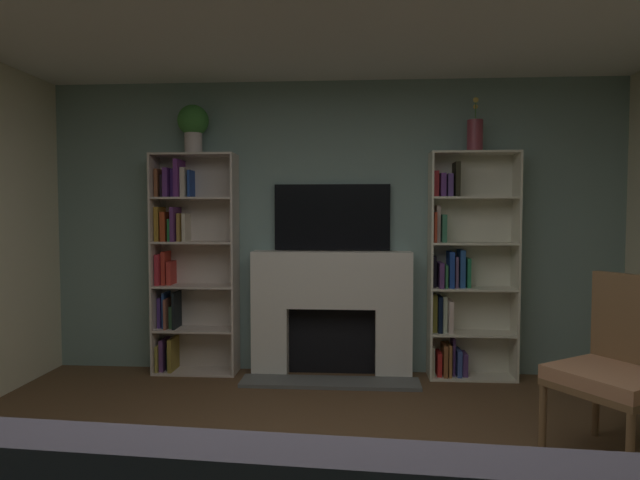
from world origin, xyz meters
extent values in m
cube|color=gray|center=(0.00, 2.70, 1.29)|extent=(5.16, 0.06, 2.58)
cube|color=white|center=(-0.54, 2.55, 0.30)|extent=(0.31, 0.25, 0.60)
cube|color=white|center=(0.54, 2.55, 0.30)|extent=(0.31, 0.25, 0.60)
cube|color=white|center=(0.00, 2.55, 0.84)|extent=(1.38, 0.25, 0.49)
cube|color=black|center=(0.00, 2.63, 0.30)|extent=(0.76, 0.08, 0.60)
cube|color=#5A5C5A|center=(0.00, 2.28, 0.01)|extent=(1.48, 0.30, 0.03)
cube|color=black|center=(0.00, 2.64, 1.38)|extent=(1.02, 0.06, 0.58)
cube|color=beige|center=(-1.56, 2.53, 0.97)|extent=(0.02, 0.28, 1.93)
cube|color=beige|center=(-0.85, 2.53, 0.97)|extent=(0.02, 0.28, 1.93)
cube|color=beige|center=(-1.20, 2.66, 0.97)|extent=(0.73, 0.02, 1.93)
cube|color=beige|center=(-1.20, 2.53, 0.01)|extent=(0.70, 0.28, 0.02)
cube|color=#9E8D3A|center=(-1.53, 2.54, 0.13)|extent=(0.02, 0.23, 0.23)
cube|color=#593369|center=(-1.50, 2.55, 0.16)|extent=(0.04, 0.21, 0.28)
cube|color=black|center=(-1.45, 2.57, 0.12)|extent=(0.02, 0.17, 0.20)
cube|color=olive|center=(-1.41, 2.54, 0.16)|extent=(0.03, 0.23, 0.29)
cube|color=beige|center=(-1.20, 2.53, 0.39)|extent=(0.70, 0.28, 0.02)
cube|color=#4F3180|center=(-1.53, 2.58, 0.53)|extent=(0.03, 0.16, 0.27)
cube|color=#23458C|center=(-1.48, 2.57, 0.55)|extent=(0.02, 0.18, 0.32)
cube|color=brown|center=(-1.45, 2.55, 0.53)|extent=(0.02, 0.22, 0.27)
cube|color=#39663F|center=(-1.42, 2.57, 0.49)|extent=(0.04, 0.17, 0.20)
cube|color=black|center=(-1.38, 2.55, 0.56)|extent=(0.02, 0.22, 0.32)
cube|color=beige|center=(-1.20, 2.53, 0.77)|extent=(0.70, 0.28, 0.02)
cube|color=#B32835|center=(-1.52, 2.55, 0.92)|extent=(0.04, 0.21, 0.27)
cube|color=#B93325|center=(-1.48, 2.57, 0.93)|extent=(0.03, 0.17, 0.29)
cube|color=#BD332B|center=(-1.43, 2.57, 0.89)|extent=(0.04, 0.17, 0.21)
cube|color=beige|center=(-1.20, 2.53, 1.16)|extent=(0.70, 0.28, 0.02)
cube|color=olive|center=(-1.52, 2.55, 1.32)|extent=(0.04, 0.20, 0.30)
cube|color=#A3391B|center=(-1.46, 2.55, 1.30)|extent=(0.04, 0.22, 0.26)
cube|color=#22793A|center=(-1.41, 2.55, 1.27)|extent=(0.02, 0.21, 0.20)
cube|color=#582C67|center=(-1.38, 2.54, 1.32)|extent=(0.03, 0.23, 0.30)
cube|color=olive|center=(-1.33, 2.56, 1.29)|extent=(0.03, 0.20, 0.25)
cube|color=beige|center=(-1.29, 2.57, 1.29)|extent=(0.03, 0.17, 0.24)
cube|color=beige|center=(-1.20, 2.53, 1.55)|extent=(0.70, 0.28, 0.02)
cube|color=brown|center=(-1.53, 2.56, 1.68)|extent=(0.03, 0.19, 0.25)
cube|color=black|center=(-1.48, 2.56, 1.65)|extent=(0.03, 0.18, 0.20)
cube|color=#592C75|center=(-1.44, 2.55, 1.68)|extent=(0.04, 0.22, 0.25)
cube|color=#4A277E|center=(-1.39, 2.58, 1.68)|extent=(0.04, 0.16, 0.25)
cube|color=#5F2772|center=(-1.34, 2.54, 1.72)|extent=(0.04, 0.23, 0.33)
cube|color=beige|center=(-1.29, 2.56, 1.69)|extent=(0.04, 0.19, 0.26)
cube|color=#214192|center=(-1.24, 2.58, 1.67)|extent=(0.02, 0.16, 0.24)
cube|color=beige|center=(-1.20, 2.53, 1.93)|extent=(0.70, 0.28, 0.02)
cube|color=silver|center=(0.85, 2.54, 0.97)|extent=(0.02, 0.27, 1.93)
cube|color=silver|center=(1.56, 2.54, 0.97)|extent=(0.02, 0.27, 1.93)
cube|color=silver|center=(1.20, 2.66, 0.97)|extent=(0.73, 0.02, 1.93)
cube|color=silver|center=(1.20, 2.54, 0.01)|extent=(0.70, 0.27, 0.02)
cube|color=beige|center=(0.88, 2.57, 0.14)|extent=(0.02, 0.17, 0.25)
cube|color=red|center=(0.93, 2.56, 0.12)|extent=(0.04, 0.19, 0.20)
cube|color=brown|center=(0.98, 2.55, 0.15)|extent=(0.03, 0.21, 0.27)
cube|color=#946031|center=(1.01, 2.55, 0.16)|extent=(0.02, 0.21, 0.27)
cube|color=#503679|center=(1.05, 2.58, 0.18)|extent=(0.02, 0.16, 0.32)
cube|color=#334992|center=(1.09, 2.56, 0.13)|extent=(0.04, 0.20, 0.22)
cube|color=#4C3067|center=(1.15, 2.57, 0.11)|extent=(0.04, 0.18, 0.19)
cube|color=silver|center=(1.20, 2.54, 0.39)|extent=(0.70, 0.27, 0.02)
cube|color=olive|center=(0.89, 2.58, 0.56)|extent=(0.04, 0.16, 0.32)
cube|color=black|center=(0.93, 2.56, 0.55)|extent=(0.03, 0.19, 0.31)
cube|color=beige|center=(0.97, 2.57, 0.55)|extent=(0.04, 0.17, 0.31)
cube|color=beige|center=(1.02, 2.55, 0.53)|extent=(0.04, 0.21, 0.28)
cube|color=silver|center=(1.20, 2.54, 0.77)|extent=(0.70, 0.27, 0.02)
cube|color=black|center=(0.88, 2.57, 0.92)|extent=(0.03, 0.17, 0.27)
cube|color=#52316A|center=(0.93, 2.54, 0.89)|extent=(0.04, 0.23, 0.21)
cube|color=#2E6B46|center=(0.97, 2.55, 0.88)|extent=(0.02, 0.21, 0.20)
cube|color=#1A3B94|center=(1.02, 2.55, 0.94)|extent=(0.04, 0.21, 0.31)
cube|color=#543F63|center=(1.06, 2.56, 0.91)|extent=(0.02, 0.20, 0.26)
cube|color=#234D92|center=(1.11, 2.56, 0.94)|extent=(0.04, 0.18, 0.32)
cube|color=#23794E|center=(1.17, 2.57, 0.91)|extent=(0.03, 0.17, 0.25)
cube|color=silver|center=(1.20, 2.54, 1.16)|extent=(0.70, 0.27, 0.02)
cube|color=#A5331E|center=(0.88, 2.54, 1.30)|extent=(0.02, 0.22, 0.26)
cube|color=beige|center=(0.91, 2.58, 1.33)|extent=(0.03, 0.15, 0.31)
cube|color=#327355|center=(0.95, 2.56, 1.29)|extent=(0.04, 0.19, 0.24)
cube|color=silver|center=(1.20, 2.54, 1.55)|extent=(0.70, 0.27, 0.02)
cube|color=#B32C30|center=(0.89, 2.58, 1.67)|extent=(0.04, 0.16, 0.22)
cube|color=#572F75|center=(0.94, 2.56, 1.66)|extent=(0.04, 0.20, 0.20)
cube|color=#503978|center=(1.00, 2.56, 1.65)|extent=(0.04, 0.20, 0.19)
cube|color=black|center=(1.06, 2.55, 1.70)|extent=(0.04, 0.21, 0.29)
cube|color=silver|center=(1.20, 2.54, 1.93)|extent=(0.70, 0.27, 0.02)
cylinder|color=beige|center=(-1.20, 2.52, 2.02)|extent=(0.15, 0.15, 0.18)
sphere|color=#387A31|center=(-1.20, 2.52, 2.22)|extent=(0.27, 0.27, 0.27)
cylinder|color=#8E3644|center=(1.20, 2.52, 2.07)|extent=(0.13, 0.13, 0.26)
cylinder|color=#4C7F3F|center=(1.21, 2.53, 2.25)|extent=(0.01, 0.01, 0.11)
sphere|color=#ECC154|center=(1.21, 2.53, 2.31)|extent=(0.04, 0.04, 0.04)
cylinder|color=#4C7F3F|center=(1.20, 2.51, 2.28)|extent=(0.01, 0.01, 0.16)
sphere|color=#ECC154|center=(1.20, 2.51, 2.36)|extent=(0.04, 0.04, 0.04)
cylinder|color=brown|center=(1.75, 1.36, 0.22)|extent=(0.04, 0.04, 0.45)
cylinder|color=brown|center=(1.61, 0.64, 0.22)|extent=(0.04, 0.04, 0.45)
cylinder|color=brown|center=(1.32, 1.08, 0.22)|extent=(0.04, 0.04, 0.45)
cube|color=#B17956|center=(1.68, 1.00, 0.49)|extent=(0.78, 0.78, 0.08)
cube|color=brown|center=(1.68, 1.00, 0.43)|extent=(0.78, 0.78, 0.04)
cube|color=brown|center=(1.88, 1.14, 0.75)|extent=(0.36, 0.51, 0.61)
camera|label=1|loc=(0.22, -2.18, 1.43)|focal=30.73mm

